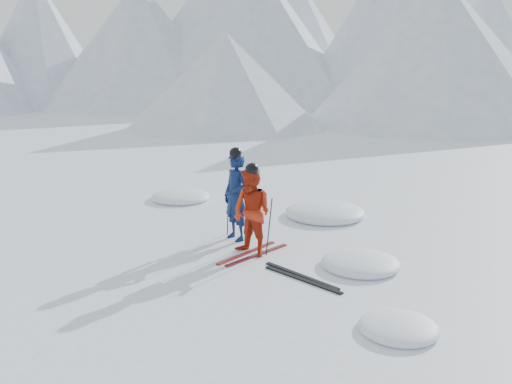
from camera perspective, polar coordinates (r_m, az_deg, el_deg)
The scene contains 12 objects.
ground at distance 10.30m, azimuth 6.30°, elevation -7.56°, with size 160.00×160.00×0.00m, color white.
skier_blue at distance 11.41m, azimuth -2.14°, elevation -0.49°, with size 0.69×0.45×1.88m, color #0B1A44.
skier_red at distance 10.48m, azimuth -0.43°, elevation -2.15°, with size 0.84×0.65×1.73m, color #B0270E.
pole_blue_left at distance 11.77m, azimuth -2.96°, elevation -1.65°, with size 0.02×0.02×1.25m, color black.
pole_blue_right at distance 11.56m, azimuth -0.41°, elevation -1.90°, with size 0.02×0.02×1.25m, color black.
pole_red_left at distance 10.91m, azimuth -1.10°, elevation -3.10°, with size 0.02×0.02×1.15m, color black.
pole_red_right at distance 10.54m, azimuth 1.39°, elevation -3.70°, with size 0.02×0.02×1.15m, color black.
ski_worn_left at distance 10.79m, azimuth -0.97°, elevation -6.42°, with size 0.09×1.70×0.03m, color black.
ski_worn_right at distance 10.68m, azimuth 0.13°, elevation -6.64°, with size 0.09×1.70×0.03m, color black.
ski_loose_a at distance 9.71m, azimuth 4.75°, elevation -8.76°, with size 0.09×1.70×0.03m, color black.
ski_loose_b at distance 9.54m, azimuth 4.89°, elevation -9.16°, with size 0.09×1.70×0.03m, color black.
snow_lumps at distance 12.72m, azimuth 3.53°, elevation -3.45°, with size 8.81×6.50×0.43m.
Camera 1 is at (3.93, -8.81, 3.63)m, focal length 38.00 mm.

